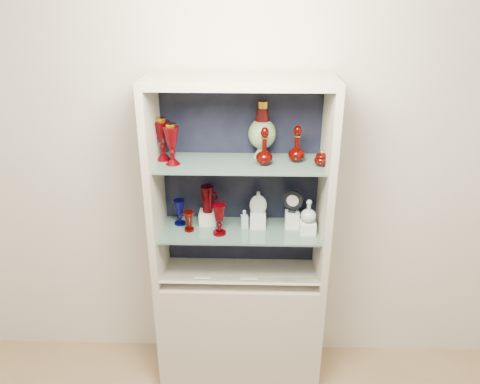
{
  "coord_description": "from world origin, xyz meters",
  "views": [
    {
      "loc": [
        0.07,
        -0.88,
        2.36
      ],
      "look_at": [
        0.0,
        1.53,
        1.3
      ],
      "focal_mm": 35.0,
      "sensor_mm": 36.0,
      "label": 1
    }
  ],
  "objects_px": {
    "ruby_decanter_b": "(297,143)",
    "pedestal_lamp_right": "(162,139)",
    "ruby_goblet_tall": "(219,219)",
    "clear_square_bottle": "(244,219)",
    "lidded_bowl": "(321,158)",
    "flat_flask": "(258,202)",
    "ruby_goblet_small": "(189,221)",
    "clear_round_decanter": "(309,211)",
    "ruby_pitcher": "(207,199)",
    "cameo_medallion": "(293,201)",
    "ruby_decanter_a": "(265,144)",
    "enamel_urn": "(262,130)",
    "pedestal_lamp_left": "(172,144)",
    "cobalt_goblet": "(179,212)"
  },
  "relations": [
    {
      "from": "pedestal_lamp_left",
      "to": "clear_round_decanter",
      "type": "height_order",
      "value": "pedestal_lamp_left"
    },
    {
      "from": "ruby_goblet_small",
      "to": "clear_square_bottle",
      "type": "bearing_deg",
      "value": 8.34
    },
    {
      "from": "flat_flask",
      "to": "clear_round_decanter",
      "type": "bearing_deg",
      "value": -13.08
    },
    {
      "from": "pedestal_lamp_left",
      "to": "lidded_bowl",
      "type": "xyz_separation_m",
      "value": [
        0.81,
        -0.0,
        -0.07
      ]
    },
    {
      "from": "ruby_decanter_b",
      "to": "pedestal_lamp_right",
      "type": "bearing_deg",
      "value": 179.21
    },
    {
      "from": "ruby_decanter_b",
      "to": "lidded_bowl",
      "type": "xyz_separation_m",
      "value": [
        0.13,
        -0.06,
        -0.06
      ]
    },
    {
      "from": "pedestal_lamp_right",
      "to": "ruby_pitcher",
      "type": "distance_m",
      "value": 0.45
    },
    {
      "from": "clear_round_decanter",
      "to": "ruby_goblet_tall",
      "type": "bearing_deg",
      "value": -176.77
    },
    {
      "from": "flat_flask",
      "to": "cameo_medallion",
      "type": "xyz_separation_m",
      "value": [
        0.2,
        -0.0,
        0.01
      ]
    },
    {
      "from": "pedestal_lamp_right",
      "to": "ruby_goblet_small",
      "type": "relative_size",
      "value": 2.01
    },
    {
      "from": "ruby_decanter_b",
      "to": "ruby_goblet_tall",
      "type": "bearing_deg",
      "value": -169.42
    },
    {
      "from": "lidded_bowl",
      "to": "flat_flask",
      "type": "distance_m",
      "value": 0.46
    },
    {
      "from": "ruby_decanter_a",
      "to": "ruby_decanter_b",
      "type": "relative_size",
      "value": 1.09
    },
    {
      "from": "enamel_urn",
      "to": "ruby_decanter_a",
      "type": "distance_m",
      "value": 0.14
    },
    {
      "from": "ruby_goblet_tall",
      "to": "clear_square_bottle",
      "type": "bearing_deg",
      "value": 30.0
    },
    {
      "from": "cobalt_goblet",
      "to": "cameo_medallion",
      "type": "xyz_separation_m",
      "value": [
        0.67,
        -0.02,
        0.09
      ]
    },
    {
      "from": "ruby_decanter_b",
      "to": "ruby_pitcher",
      "type": "bearing_deg",
      "value": 174.58
    },
    {
      "from": "ruby_goblet_tall",
      "to": "ruby_decanter_a",
      "type": "bearing_deg",
      "value": 5.57
    },
    {
      "from": "pedestal_lamp_right",
      "to": "ruby_decanter_a",
      "type": "bearing_deg",
      "value": -6.7
    },
    {
      "from": "pedestal_lamp_left",
      "to": "ruby_pitcher",
      "type": "height_order",
      "value": "pedestal_lamp_left"
    },
    {
      "from": "ruby_pitcher",
      "to": "flat_flask",
      "type": "distance_m",
      "value": 0.3
    },
    {
      "from": "ruby_pitcher",
      "to": "clear_square_bottle",
      "type": "xyz_separation_m",
      "value": [
        0.22,
        -0.05,
        -0.1
      ]
    },
    {
      "from": "ruby_decanter_a",
      "to": "ruby_goblet_tall",
      "type": "xyz_separation_m",
      "value": [
        -0.25,
        -0.02,
        -0.44
      ]
    },
    {
      "from": "ruby_goblet_tall",
      "to": "clear_square_bottle",
      "type": "height_order",
      "value": "ruby_goblet_tall"
    },
    {
      "from": "ruby_decanter_b",
      "to": "ruby_goblet_tall",
      "type": "xyz_separation_m",
      "value": [
        -0.43,
        -0.08,
        -0.44
      ]
    },
    {
      "from": "pedestal_lamp_left",
      "to": "pedestal_lamp_right",
      "type": "relative_size",
      "value": 0.95
    },
    {
      "from": "lidded_bowl",
      "to": "flat_flask",
      "type": "xyz_separation_m",
      "value": [
        -0.34,
        0.08,
        -0.3
      ]
    },
    {
      "from": "ruby_goblet_small",
      "to": "clear_round_decanter",
      "type": "bearing_deg",
      "value": -0.52
    },
    {
      "from": "lidded_bowl",
      "to": "clear_round_decanter",
      "type": "xyz_separation_m",
      "value": [
        -0.05,
        0.01,
        -0.33
      ]
    },
    {
      "from": "clear_round_decanter",
      "to": "ruby_goblet_small",
      "type": "bearing_deg",
      "value": 179.48
    },
    {
      "from": "ruby_decanter_a",
      "to": "cameo_medallion",
      "type": "distance_m",
      "value": 0.41
    },
    {
      "from": "ruby_goblet_tall",
      "to": "clear_round_decanter",
      "type": "xyz_separation_m",
      "value": [
        0.51,
        0.03,
        0.04
      ]
    },
    {
      "from": "pedestal_lamp_left",
      "to": "ruby_pitcher",
      "type": "bearing_deg",
      "value": 32.35
    },
    {
      "from": "ruby_pitcher",
      "to": "cameo_medallion",
      "type": "height_order",
      "value": "ruby_pitcher"
    },
    {
      "from": "clear_round_decanter",
      "to": "clear_square_bottle",
      "type": "bearing_deg",
      "value": 171.74
    },
    {
      "from": "ruby_goblet_small",
      "to": "clear_square_bottle",
      "type": "distance_m",
      "value": 0.32
    },
    {
      "from": "enamel_urn",
      "to": "ruby_goblet_tall",
      "type": "bearing_deg",
      "value": -147.28
    },
    {
      "from": "ruby_decanter_b",
      "to": "clear_round_decanter",
      "type": "relative_size",
      "value": 1.63
    },
    {
      "from": "clear_round_decanter",
      "to": "cameo_medallion",
      "type": "distance_m",
      "value": 0.11
    },
    {
      "from": "clear_square_bottle",
      "to": "lidded_bowl",
      "type": "bearing_deg",
      "value": -8.89
    },
    {
      "from": "lidded_bowl",
      "to": "clear_round_decanter",
      "type": "distance_m",
      "value": 0.33
    },
    {
      "from": "lidded_bowl",
      "to": "cameo_medallion",
      "type": "bearing_deg",
      "value": 150.01
    },
    {
      "from": "clear_square_bottle",
      "to": "flat_flask",
      "type": "height_order",
      "value": "flat_flask"
    },
    {
      "from": "pedestal_lamp_right",
      "to": "cobalt_goblet",
      "type": "relative_size",
      "value": 1.53
    },
    {
      "from": "ruby_decanter_b",
      "to": "clear_square_bottle",
      "type": "bearing_deg",
      "value": 179.61
    },
    {
      "from": "pedestal_lamp_right",
      "to": "clear_round_decanter",
      "type": "bearing_deg",
      "value": -4.29
    },
    {
      "from": "clear_round_decanter",
      "to": "enamel_urn",
      "type": "bearing_deg",
      "value": 155.42
    },
    {
      "from": "ruby_decanter_b",
      "to": "clear_square_bottle",
      "type": "relative_size",
      "value": 1.89
    },
    {
      "from": "ruby_goblet_small",
      "to": "lidded_bowl",
      "type": "bearing_deg",
      "value": -1.4
    },
    {
      "from": "ruby_goblet_tall",
      "to": "cameo_medallion",
      "type": "height_order",
      "value": "cameo_medallion"
    }
  ]
}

